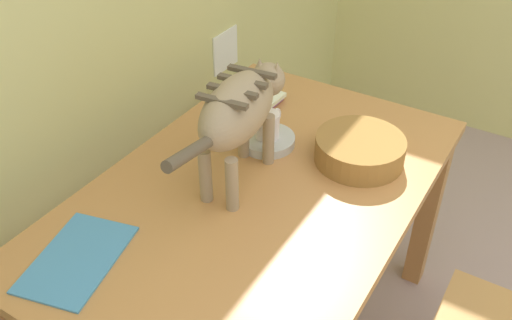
# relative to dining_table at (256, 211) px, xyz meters

# --- Properties ---
(dining_table) EXTENTS (1.36, 0.86, 0.75)m
(dining_table) POSITION_rel_dining_table_xyz_m (0.00, 0.00, 0.00)
(dining_table) COLOR #B77D44
(dining_table) RESTS_ON ground_plane
(cat) EXTENTS (0.61, 0.19, 0.33)m
(cat) POSITION_rel_dining_table_xyz_m (0.02, 0.07, 0.32)
(cat) COLOR #988263
(cat) RESTS_ON dining_table
(saucer_bowl) EXTENTS (0.18, 0.18, 0.03)m
(saucer_bowl) POSITION_rel_dining_table_xyz_m (0.21, 0.09, 0.10)
(saucer_bowl) COLOR #B3B6B2
(saucer_bowl) RESTS_ON dining_table
(coffee_mug) EXTENTS (0.12, 0.08, 0.09)m
(coffee_mug) POSITION_rel_dining_table_xyz_m (0.22, 0.09, 0.16)
(coffee_mug) COLOR white
(coffee_mug) RESTS_ON saucer_bowl
(magazine) EXTENTS (0.33, 0.26, 0.01)m
(magazine) POSITION_rel_dining_table_xyz_m (-0.48, 0.23, 0.09)
(magazine) COLOR #448BC0
(magazine) RESTS_ON dining_table
(book_stack) EXTENTS (0.17, 0.13, 0.03)m
(book_stack) POSITION_rel_dining_table_xyz_m (0.41, 0.24, 0.10)
(book_stack) COLOR #994D97
(book_stack) RESTS_ON dining_table
(wicker_basket) EXTENTS (0.28, 0.28, 0.08)m
(wicker_basket) POSITION_rel_dining_table_xyz_m (0.28, -0.20, 0.13)
(wicker_basket) COLOR olive
(wicker_basket) RESTS_ON dining_table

